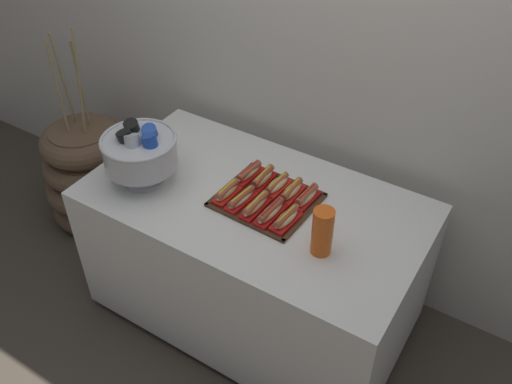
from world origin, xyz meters
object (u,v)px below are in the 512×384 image
object	(u,v)px
hot_dog_0	(227,192)
hot_dog_7	(277,185)
hot_dog_3	(271,212)
hot_dog_9	(306,197)
hot_dog_2	(256,205)
hot_dog_4	(286,219)
hot_dog_5	(249,173)
punch_bowl	(140,151)
buffet_table	(254,257)
serving_tray	(267,200)
floor_vase	(90,175)
cup_stack	(322,232)
hot_dog_6	(263,178)
hot_dog_8	(292,191)
hot_dog_1	(241,199)

from	to	relation	value
hot_dog_0	hot_dog_7	bearing A→B (deg)	45.35
hot_dog_3	hot_dog_9	size ratio (longest dim) A/B	1.09
hot_dog_2	hot_dog_4	size ratio (longest dim) A/B	1.10
hot_dog_0	hot_dog_7	world-z (taller)	hot_dog_0
hot_dog_3	hot_dog_5	distance (m)	0.28
hot_dog_3	punch_bowl	xyz separation A→B (m)	(-0.62, -0.08, 0.13)
hot_dog_0	hot_dog_2	bearing A→B (deg)	-2.38
buffet_table	serving_tray	bearing A→B (deg)	19.70
floor_vase	cup_stack	world-z (taller)	floor_vase
floor_vase	hot_dog_7	xyz separation A→B (m)	(1.28, -0.02, 0.49)
serving_tray	punch_bowl	xyz separation A→B (m)	(-0.55, -0.17, 0.16)
buffet_table	hot_dog_7	distance (m)	0.41
hot_dog_0	cup_stack	world-z (taller)	cup_stack
buffet_table	cup_stack	xyz separation A→B (m)	(0.39, -0.13, 0.47)
hot_dog_3	hot_dog_4	bearing A→B (deg)	-2.38
hot_dog_0	punch_bowl	bearing A→B (deg)	-166.80
hot_dog_3	cup_stack	xyz separation A→B (m)	(0.26, -0.06, 0.07)
hot_dog_2	hot_dog_5	size ratio (longest dim) A/B	1.06
cup_stack	hot_dog_7	bearing A→B (deg)	145.64
cup_stack	punch_bowl	bearing A→B (deg)	-178.45
hot_dog_5	hot_dog_6	size ratio (longest dim) A/B	1.04
floor_vase	hot_dog_8	bearing A→B (deg)	-1.10
hot_dog_4	hot_dog_5	world-z (taller)	same
serving_tray	hot_dog_9	size ratio (longest dim) A/B	2.50
hot_dog_2	hot_dog_4	distance (m)	0.15
hot_dog_4	floor_vase	bearing A→B (deg)	172.26
hot_dog_4	hot_dog_5	distance (m)	0.34
hot_dog_4	hot_dog_9	size ratio (longest dim) A/B	0.98
hot_dog_1	hot_dog_2	world-z (taller)	hot_dog_2
hot_dog_7	cup_stack	xyz separation A→B (m)	(0.33, -0.23, 0.07)
hot_dog_3	cup_stack	size ratio (longest dim) A/B	0.88
hot_dog_9	serving_tray	bearing A→B (deg)	-153.57
hot_dog_2	hot_dog_3	size ratio (longest dim) A/B	0.99
hot_dog_0	hot_dog_8	bearing A→B (deg)	33.88
hot_dog_0	hot_dog_7	xyz separation A→B (m)	(0.16, 0.16, -0.00)
hot_dog_1	hot_dog_9	bearing A→B (deg)	33.88
hot_dog_2	hot_dog_3	bearing A→B (deg)	-2.38
hot_dog_2	hot_dog_7	bearing A→B (deg)	87.62
hot_dog_3	hot_dog_6	distance (m)	0.22
buffet_table	serving_tray	xyz separation A→B (m)	(0.05, 0.02, 0.37)
hot_dog_6	serving_tray	bearing A→B (deg)	-50.10
hot_dog_3	punch_bowl	distance (m)	0.64
buffet_table	cup_stack	world-z (taller)	cup_stack
hot_dog_6	hot_dog_9	world-z (taller)	hot_dog_6
floor_vase	cup_stack	distance (m)	1.73
punch_bowl	hot_dog_3	bearing A→B (deg)	7.63
serving_tray	hot_dog_1	world-z (taller)	hot_dog_1
hot_dog_0	buffet_table	bearing A→B (deg)	29.55
hot_dog_0	hot_dog_1	size ratio (longest dim) A/B	0.88
hot_dog_2	hot_dog_7	size ratio (longest dim) A/B	1.11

